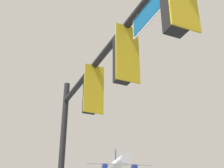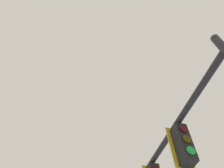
# 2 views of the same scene
# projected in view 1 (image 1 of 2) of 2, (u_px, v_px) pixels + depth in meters

# --- Properties ---
(signal_pole_near) EXTENTS (6.75, 0.60, 6.62)m
(signal_pole_near) POSITION_uv_depth(u_px,v_px,m) (102.00, 93.00, 7.14)
(signal_pole_near) COLOR black
(signal_pole_near) RESTS_ON ground_plane
(airplane) EXTENTS (32.46, 29.56, 12.84)m
(airplane) POSITION_uv_depth(u_px,v_px,m) (120.00, 163.00, 137.40)
(airplane) COLOR silver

